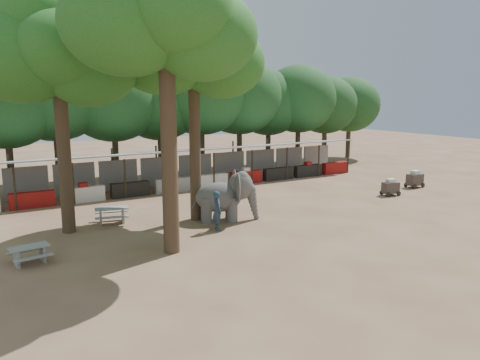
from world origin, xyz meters
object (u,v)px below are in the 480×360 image
yard_tree_back (189,46)px  handler (217,211)px  cart_front (390,187)px  picnic_table_far (112,213)px  elephant (226,196)px  picnic_table_near (30,252)px  yard_tree_left (53,49)px  yard_tree_center (160,14)px  cart_back (415,179)px

yard_tree_back → handler: bearing=-86.0°
yard_tree_back → cart_front: size_ratio=9.56×
picnic_table_far → cart_front: size_ratio=1.58×
handler → picnic_table_far: handler is taller
elephant → handler: (-1.18, -1.27, -0.32)m
yard_tree_back → picnic_table_far: size_ratio=6.05×
handler → picnic_table_near: 8.15m
picnic_table_near → picnic_table_far: 5.80m
yard_tree_left → handler: (6.17, -3.43, -7.27)m
yard_tree_left → yard_tree_center: (3.00, -5.00, 1.01)m
picnic_table_near → cart_front: bearing=-5.0°
yard_tree_back → picnic_table_near: yard_tree_back is taller
yard_tree_center → elephant: 9.51m
cart_back → handler: bearing=-174.1°
cart_front → yard_tree_left: bearing=-177.3°
yard_tree_back → picnic_table_far: yard_tree_back is taller
cart_front → cart_back: (3.43, 0.94, 0.05)m
elephant → cart_back: elephant is taller
elephant → handler: size_ratio=1.80×
handler → picnic_table_far: 5.39m
elephant → picnic_table_near: bearing=-147.4°
yard_tree_back → cart_front: 15.37m
yard_tree_back → elephant: size_ratio=3.40×
handler → elephant: bearing=-31.8°
yard_tree_back → picnic_table_far: 8.94m
handler → cart_back: (16.31, 2.06, -0.36)m
yard_tree_back → handler: yard_tree_back is taller
yard_tree_back → cart_back: bearing=-1.3°
yard_tree_back → elephant: yard_tree_back is taller
yard_tree_back → handler: (0.17, -2.43, -7.61)m
picnic_table_near → elephant: bearing=0.8°
handler → picnic_table_near: handler is taller
yard_tree_back → cart_back: 18.31m
picnic_table_far → cart_back: size_ratio=1.55×
yard_tree_back → yard_tree_center: bearing=-126.9°
yard_tree_left → yard_tree_center: yard_tree_center is taller
handler → picnic_table_far: (-3.92, 3.68, -0.41)m
elephant → picnic_table_far: 5.69m
yard_tree_back → picnic_table_far: bearing=161.5°
yard_tree_center → cart_front: bearing=9.5°
yard_tree_center → picnic_table_near: (-4.96, 1.26, -8.76)m
cart_front → picnic_table_near: bearing=-166.5°
picnic_table_near → picnic_table_far: picnic_table_far is taller
elephant → cart_front: bearing=22.3°
cart_back → picnic_table_far: bearing=174.1°
cart_front → yard_tree_back: bearing=-176.1°
picnic_table_near → cart_front: (21.01, 1.43, 0.07)m
yard_tree_center → elephant: yard_tree_center is taller
picnic_table_far → elephant: bearing=-11.6°
handler → cart_front: handler is taller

